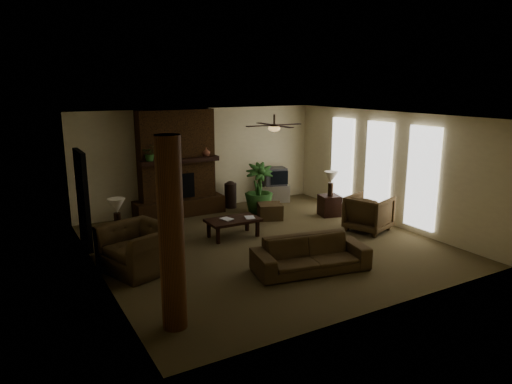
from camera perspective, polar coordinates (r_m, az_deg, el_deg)
room_shell at (r=9.91m, az=1.14°, el=1.23°), size 7.00×7.00×7.00m
fireplace at (r=12.49m, az=-9.65°, el=2.41°), size 2.40×0.70×2.80m
windows at (r=12.16m, az=14.77°, el=2.80°), size 0.08×3.65×2.35m
log_column at (r=6.59m, az=-10.36°, el=-5.24°), size 0.36×0.36×2.80m
doorway at (r=10.52m, az=-20.50°, el=-0.87°), size 0.10×1.00×2.10m
ceiling_fan at (r=10.20m, az=2.25°, el=7.99°), size 1.35×1.35×0.37m
sofa at (r=8.83m, az=6.75°, el=-6.97°), size 2.25×1.02×0.85m
armchair_left at (r=9.03m, az=-14.19°, el=-5.85°), size 1.23×1.51×1.14m
armchair_right at (r=11.40m, az=13.70°, el=-2.34°), size 1.12×1.15×0.95m
coffee_table at (r=10.66m, az=-2.83°, el=-3.62°), size 1.20×0.70×0.43m
ottoman at (r=12.13m, az=1.73°, el=-2.36°), size 0.78×0.78×0.40m
tv_stand at (r=13.90m, az=2.28°, el=-0.12°), size 0.97×0.77×0.50m
tv at (r=13.79m, az=2.32°, el=1.94°), size 0.76×0.68×0.52m
floor_vase at (r=13.16m, az=-3.15°, el=-0.08°), size 0.34×0.34×0.77m
floor_plant at (r=12.63m, az=0.36°, el=-0.88°), size 1.19×1.54×0.76m
side_table_left at (r=9.99m, az=-16.75°, el=-5.94°), size 0.58×0.58×0.55m
lamp_left at (r=9.78m, az=-16.73°, el=-1.91°), size 0.37×0.37×0.65m
side_table_right at (r=12.54m, az=9.00°, el=-1.64°), size 0.61×0.61×0.55m
lamp_right at (r=12.35m, az=9.19°, el=1.58°), size 0.42×0.42×0.65m
mantel_plant at (r=11.89m, az=-12.89°, el=4.51°), size 0.44×0.48×0.33m
mantel_vase at (r=12.48m, az=-6.14°, el=4.92°), size 0.23×0.24×0.22m
book_a at (r=10.49m, az=-4.09°, el=-2.77°), size 0.22×0.07×0.29m
book_b at (r=10.64m, az=-1.34°, el=-2.50°), size 0.21×0.09×0.29m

